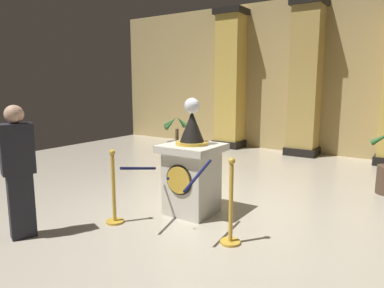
# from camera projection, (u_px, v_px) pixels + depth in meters

# --- Properties ---
(ground_plane) EXTENTS (12.70, 12.70, 0.00)m
(ground_plane) POSITION_uv_depth(u_px,v_px,m) (202.00, 209.00, 5.29)
(ground_plane) COLOR #B2A893
(back_wall) EXTENTS (12.70, 0.16, 4.09)m
(back_wall) POSITION_uv_depth(u_px,v_px,m) (310.00, 77.00, 9.38)
(back_wall) COLOR tan
(back_wall) RESTS_ON ground_plane
(pedestal_clock) EXTENTS (0.78, 0.78, 1.66)m
(pedestal_clock) POSITION_uv_depth(u_px,v_px,m) (192.00, 170.00, 5.03)
(pedestal_clock) COLOR beige
(pedestal_clock) RESTS_ON ground_plane
(stanchion_near) EXTENTS (0.24, 0.24, 1.01)m
(stanchion_near) POSITION_uv_depth(u_px,v_px,m) (114.00, 198.00, 4.71)
(stanchion_near) COLOR gold
(stanchion_near) RESTS_ON ground_plane
(stanchion_far) EXTENTS (0.24, 0.24, 1.03)m
(stanchion_far) POSITION_uv_depth(u_px,v_px,m) (231.00, 214.00, 4.09)
(stanchion_far) COLOR gold
(stanchion_far) RESTS_ON ground_plane
(velvet_rope) EXTENTS (0.98, 0.96, 0.22)m
(velvet_rope) POSITION_uv_depth(u_px,v_px,m) (168.00, 172.00, 4.33)
(velvet_rope) COLOR #141947
(column_left) EXTENTS (0.84, 0.84, 3.93)m
(column_left) POSITION_uv_depth(u_px,v_px,m) (231.00, 81.00, 10.28)
(column_left) COLOR black
(column_left) RESTS_ON ground_plane
(column_centre_rear) EXTENTS (0.84, 0.84, 3.93)m
(column_centre_rear) POSITION_uv_depth(u_px,v_px,m) (306.00, 80.00, 9.09)
(column_centre_rear) COLOR black
(column_centre_rear) RESTS_ON ground_plane
(potted_palm_left) EXTENTS (0.77, 0.76, 1.12)m
(potted_palm_left) POSITION_uv_depth(u_px,v_px,m) (177.00, 148.00, 8.43)
(potted_palm_left) COLOR #2D2823
(potted_palm_left) RESTS_ON ground_plane
(bystander_guest) EXTENTS (0.34, 0.42, 1.61)m
(bystander_guest) POSITION_uv_depth(u_px,v_px,m) (19.00, 169.00, 4.19)
(bystander_guest) COLOR #26262D
(bystander_guest) RESTS_ON ground_plane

